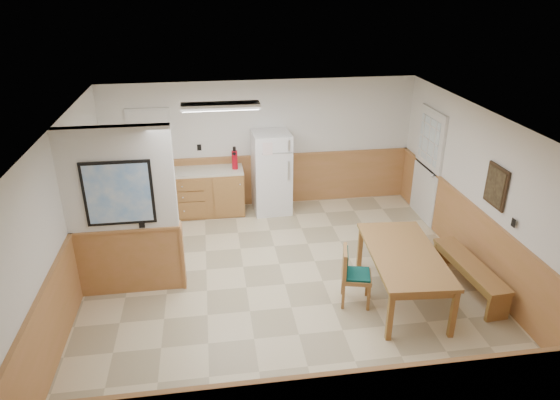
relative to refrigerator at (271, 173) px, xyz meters
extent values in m
plane|color=beige|center=(-0.15, -2.63, -0.79)|extent=(6.00, 6.00, 0.00)
cube|color=white|center=(-0.15, -2.63, 1.71)|extent=(6.00, 6.00, 0.02)
cube|color=silver|center=(-0.15, 0.37, 0.46)|extent=(6.00, 0.02, 2.50)
cube|color=silver|center=(2.85, -2.63, 0.46)|extent=(0.02, 6.00, 2.50)
cube|color=silver|center=(-3.15, -2.63, 0.46)|extent=(0.02, 6.00, 2.50)
cube|color=#AC6F45|center=(-0.15, 0.35, -0.29)|extent=(6.00, 0.04, 1.00)
cube|color=#AC6F45|center=(2.83, -2.63, -0.29)|extent=(0.04, 6.00, 1.00)
cube|color=#AC6F45|center=(-3.13, -2.63, -0.29)|extent=(0.04, 6.00, 1.00)
cube|color=silver|center=(-2.40, -2.43, 0.96)|extent=(1.50, 0.15, 1.50)
cube|color=#AC6F45|center=(-2.40, -2.43, -0.29)|extent=(1.50, 0.17, 1.00)
cube|color=black|center=(-2.40, -2.52, 0.81)|extent=(0.92, 0.03, 0.92)
cube|color=white|center=(-2.40, -2.54, 0.81)|extent=(0.84, 0.01, 0.84)
cube|color=olive|center=(-1.25, 0.05, -0.36)|extent=(1.40, 0.60, 0.86)
cube|color=olive|center=(-2.72, 0.05, -0.36)|extent=(0.06, 0.60, 0.86)
cube|color=olive|center=(-1.98, 0.05, -0.36)|extent=(0.06, 0.60, 0.86)
cube|color=beige|center=(-1.65, 0.05, 0.09)|extent=(2.20, 0.60, 0.04)
cube|color=beige|center=(-1.65, 0.35, 0.16)|extent=(2.20, 0.02, 0.10)
cube|color=silver|center=(2.82, -0.73, 0.23)|extent=(0.05, 1.02, 2.15)
cube|color=silver|center=(2.81, -0.73, 0.23)|extent=(0.04, 0.90, 2.05)
cube|color=silver|center=(2.79, -0.73, 0.76)|extent=(0.02, 0.76, 0.80)
cube|color=silver|center=(-2.25, 0.35, 0.76)|extent=(0.80, 0.03, 1.00)
cube|color=white|center=(-2.25, 0.34, 0.76)|extent=(0.70, 0.01, 0.90)
cube|color=black|center=(2.82, -2.93, 0.76)|extent=(0.03, 0.50, 0.60)
cube|color=black|center=(2.80, -2.93, 0.76)|extent=(0.01, 0.42, 0.52)
cube|color=silver|center=(-0.95, -1.33, 1.66)|extent=(1.20, 0.30, 0.08)
cube|color=white|center=(-0.95, -1.33, 1.61)|extent=(1.15, 0.25, 0.01)
cube|color=white|center=(0.00, 0.00, 0.00)|extent=(0.73, 0.73, 1.59)
cube|color=silver|center=(0.28, -0.36, 0.65)|extent=(0.03, 0.02, 0.21)
cube|color=silver|center=(0.28, -0.36, 0.16)|extent=(0.03, 0.02, 0.37)
cube|color=brown|center=(1.44, -3.21, -0.07)|extent=(1.08, 1.94, 0.05)
cube|color=brown|center=(1.44, -3.21, -0.14)|extent=(0.97, 1.83, 0.10)
cube|color=brown|center=(0.97, -4.05, -0.44)|extent=(0.08, 0.08, 0.70)
cube|color=brown|center=(1.10, -2.30, -0.44)|extent=(0.08, 0.08, 0.70)
cube|color=brown|center=(1.78, -4.12, -0.44)|extent=(0.08, 0.08, 0.70)
cube|color=brown|center=(1.92, -2.37, -0.44)|extent=(0.08, 0.08, 0.70)
cube|color=brown|center=(2.51, -3.15, -0.37)|extent=(0.45, 1.61, 0.05)
cube|color=brown|center=(2.51, -3.89, -0.59)|extent=(0.33, 0.08, 0.40)
cube|color=brown|center=(2.51, -2.41, -0.59)|extent=(0.33, 0.08, 0.40)
cube|color=brown|center=(0.77, -3.21, -0.37)|extent=(0.50, 0.50, 0.06)
cube|color=#10514E|center=(0.77, -3.21, -0.33)|extent=(0.45, 0.45, 0.03)
cube|color=brown|center=(0.60, -3.17, -0.14)|extent=(0.15, 0.41, 0.40)
cube|color=#10514E|center=(0.43, -3.13, -0.14)|extent=(0.11, 0.34, 0.34)
cube|color=brown|center=(0.56, -3.34, -0.60)|extent=(0.05, 0.05, 0.39)
cube|color=brown|center=(0.65, -3.00, -0.60)|extent=(0.05, 0.05, 0.39)
cube|color=brown|center=(0.90, -3.43, -0.60)|extent=(0.05, 0.05, 0.39)
cube|color=brown|center=(0.98, -3.09, -0.60)|extent=(0.05, 0.05, 0.39)
cylinder|color=#AF0918|center=(-0.69, 0.03, 0.28)|extent=(0.12, 0.12, 0.36)
cylinder|color=black|center=(-0.69, 0.03, 0.50)|extent=(0.06, 0.06, 0.08)
cylinder|color=#188537|center=(-2.33, 0.02, 0.23)|extent=(0.09, 0.09, 0.25)
camera|label=1|loc=(-1.15, -8.90, 3.48)|focal=32.00mm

